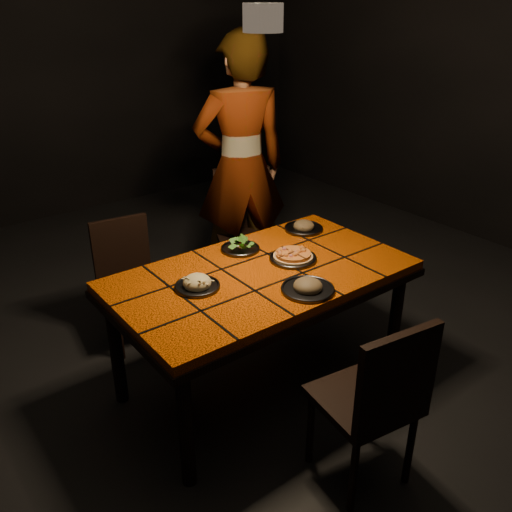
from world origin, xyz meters
TOP-DOWN VIEW (x-y plane):
  - room_shell at (0.00, 0.00)m, footprint 6.04×7.04m
  - dining_table at (0.00, 0.00)m, footprint 1.62×0.92m
  - chair_near at (-0.05, -0.89)m, footprint 0.46×0.46m
  - chair_far_left at (-0.37, 0.93)m, footprint 0.42×0.42m
  - chair_far_right at (0.63, 1.02)m, footprint 0.57×0.57m
  - diner at (0.65, 1.09)m, footprint 0.80×0.65m
  - pendant_lamp at (0.00, 0.00)m, footprint 0.18×0.18m
  - plate_pizza at (0.23, 0.01)m, footprint 0.27×0.27m
  - plate_pasta at (-0.37, 0.05)m, footprint 0.23×0.23m
  - plate_salad at (0.07, 0.29)m, footprint 0.23×0.23m
  - plate_mushroom_a at (0.05, -0.31)m, footprint 0.27×0.27m
  - plate_mushroom_b at (0.56, 0.29)m, footprint 0.24×0.24m

SIDE VIEW (x-z plane):
  - chair_far_left at x=-0.37m, z-range 0.06..0.88m
  - chair_near at x=-0.05m, z-range 0.07..0.96m
  - chair_far_right at x=0.63m, z-range 0.07..1.01m
  - dining_table at x=0.00m, z-range 0.30..1.05m
  - plate_pizza at x=0.23m, z-range 0.75..0.79m
  - plate_pasta at x=-0.37m, z-range 0.73..0.81m
  - plate_mushroom_b at x=0.56m, z-range 0.73..0.81m
  - plate_mushroom_a at x=0.05m, z-range 0.73..0.82m
  - plate_salad at x=0.07m, z-range 0.74..0.81m
  - diner at x=0.65m, z-range 0.00..1.91m
  - room_shell at x=0.00m, z-range -0.04..3.04m
  - pendant_lamp at x=0.00m, z-range 1.49..2.55m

